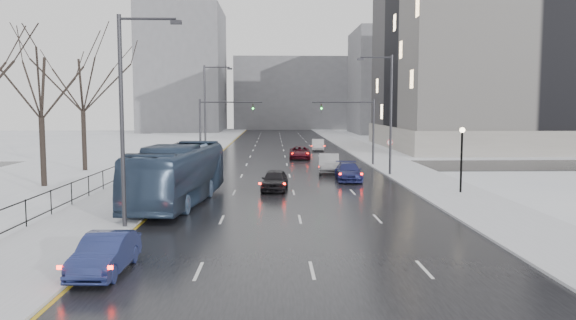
{
  "coord_description": "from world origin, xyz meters",
  "views": [
    {
      "loc": [
        -1.36,
        -6.31,
        5.82
      ],
      "look_at": [
        -0.45,
        28.19,
        2.5
      ],
      "focal_mm": 35.0,
      "sensor_mm": 36.0,
      "label": 1
    }
  ],
  "objects": [
    {
      "name": "sedan_right_cross",
      "position": [
        1.56,
        55.09,
        0.72
      ],
      "size": [
        2.41,
        4.97,
        1.36
      ],
      "primitive_type": "imported",
      "rotation": [
        0.0,
        0.0,
        -0.03
      ],
      "color": "#440B17",
      "rests_on": "road"
    },
    {
      "name": "lamppost_r_mid",
      "position": [
        11.0,
        30.0,
        2.94
      ],
      "size": [
        0.36,
        0.36,
        4.28
      ],
      "color": "black",
      "rests_on": "sidewalk_right"
    },
    {
      "name": "iron_fence",
      "position": [
        -13.0,
        30.0,
        0.91
      ],
      "size": [
        0.06,
        70.0,
        1.3
      ],
      "color": "black",
      "rests_on": "sidewalk_left"
    },
    {
      "name": "sedan_right_far",
      "position": [
        4.5,
        36.93,
        0.73
      ],
      "size": [
        2.11,
        4.82,
        1.38
      ],
      "primitive_type": "imported",
      "rotation": [
        0.0,
        0.0,
        -0.04
      ],
      "color": "navy",
      "rests_on": "road"
    },
    {
      "name": "road",
      "position": [
        0.0,
        60.0,
        0.02
      ],
      "size": [
        16.0,
        150.0,
        0.04
      ],
      "primitive_type": "cube",
      "color": "black",
      "rests_on": "ground"
    },
    {
      "name": "streetlight_r_mid",
      "position": [
        8.17,
        40.0,
        5.62
      ],
      "size": [
        2.95,
        0.25,
        10.0
      ],
      "color": "#2D2D33",
      "rests_on": "ground"
    },
    {
      "name": "sedan_right_distant",
      "position": [
        4.5,
        66.68,
        0.78
      ],
      "size": [
        1.87,
        4.59,
        1.48
      ],
      "primitive_type": "imported",
      "rotation": [
        0.0,
        0.0,
        -0.07
      ],
      "color": "#B4B2B6",
      "rests_on": "road"
    },
    {
      "name": "bus",
      "position": [
        -7.0,
        26.81,
        1.81
      ],
      "size": [
        4.28,
        12.94,
        3.54
      ],
      "primitive_type": "imported",
      "rotation": [
        0.0,
        0.0,
        -0.1
      ],
      "color": "#2F415B",
      "rests_on": "road"
    },
    {
      "name": "mast_signal_right",
      "position": [
        7.33,
        48.0,
        4.11
      ],
      "size": [
        6.1,
        0.33,
        6.5
      ],
      "color": "#2D2D33",
      "rests_on": "ground"
    },
    {
      "name": "streetlight_l_far",
      "position": [
        -8.17,
        52.0,
        5.62
      ],
      "size": [
        2.95,
        0.25,
        10.0
      ],
      "color": "#2D2D33",
      "rests_on": "ground"
    },
    {
      "name": "tree_park_d",
      "position": [
        -17.8,
        34.0,
        0.0
      ],
      "size": [
        8.75,
        8.75,
        12.5
      ],
      "primitive_type": null,
      "color": "black",
      "rests_on": "ground"
    },
    {
      "name": "park_strip",
      "position": [
        -20.0,
        60.0,
        0.06
      ],
      "size": [
        14.0,
        150.0,
        0.12
      ],
      "primitive_type": "cube",
      "color": "white",
      "rests_on": "ground"
    },
    {
      "name": "sidewalk_left",
      "position": [
        -10.5,
        60.0,
        0.08
      ],
      "size": [
        5.0,
        150.0,
        0.16
      ],
      "primitive_type": "cube",
      "color": "silver",
      "rests_on": "ground"
    },
    {
      "name": "bldg_far_right",
      "position": [
        28.0,
        115.0,
        11.0
      ],
      "size": [
        24.0,
        20.0,
        22.0
      ],
      "primitive_type": "cube",
      "color": "slate",
      "rests_on": "ground"
    },
    {
      "name": "no_uturn_sign",
      "position": [
        9.2,
        44.0,
        2.3
      ],
      "size": [
        0.6,
        0.06,
        2.7
      ],
      "color": "#2D2D33",
      "rests_on": "sidewalk_right"
    },
    {
      "name": "tree_park_e",
      "position": [
        -18.2,
        44.0,
        0.0
      ],
      "size": [
        9.45,
        9.45,
        13.5
      ],
      "primitive_type": null,
      "color": "black",
      "rests_on": "ground"
    },
    {
      "name": "sedan_left_near",
      "position": [
        -7.2,
        12.89,
        0.72
      ],
      "size": [
        1.59,
        4.19,
        1.37
      ],
      "primitive_type": "imported",
      "rotation": [
        0.0,
        0.0,
        -0.03
      ],
      "color": "navy",
      "rests_on": "road"
    },
    {
      "name": "bldg_far_left",
      "position": [
        -22.0,
        125.0,
        14.0
      ],
      "size": [
        18.0,
        22.0,
        28.0
      ],
      "primitive_type": "cube",
      "color": "slate",
      "rests_on": "ground"
    },
    {
      "name": "mast_signal_left",
      "position": [
        -7.33,
        48.0,
        4.11
      ],
      "size": [
        6.1,
        0.33,
        6.5
      ],
      "color": "#2D2D33",
      "rests_on": "ground"
    },
    {
      "name": "cross_road",
      "position": [
        0.0,
        48.0,
        0.02
      ],
      "size": [
        130.0,
        10.0,
        0.04
      ],
      "primitive_type": "cube",
      "color": "black",
      "rests_on": "ground"
    },
    {
      "name": "civic_building",
      "position": [
        35.0,
        72.0,
        11.21
      ],
      "size": [
        41.0,
        31.0,
        24.8
      ],
      "color": "gray",
      "rests_on": "ground"
    },
    {
      "name": "streetlight_l_near",
      "position": [
        -8.17,
        20.0,
        5.62
      ],
      "size": [
        2.95,
        0.25,
        10.0
      ],
      "color": "#2D2D33",
      "rests_on": "ground"
    },
    {
      "name": "sedan_right_near",
      "position": [
        3.5,
        42.23,
        0.86
      ],
      "size": [
        2.15,
        5.09,
        1.63
      ],
      "primitive_type": "imported",
      "rotation": [
        0.0,
        0.0,
        -0.09
      ],
      "color": "#949397",
      "rests_on": "road"
    },
    {
      "name": "sidewalk_right",
      "position": [
        10.5,
        60.0,
        0.08
      ],
      "size": [
        5.0,
        150.0,
        0.16
      ],
      "primitive_type": "cube",
      "color": "silver",
      "rests_on": "ground"
    },
    {
      "name": "sedan_center_near",
      "position": [
        -1.26,
        31.91,
        0.76
      ],
      "size": [
        2.05,
        4.34,
        1.43
      ],
      "primitive_type": "imported",
      "rotation": [
        0.0,
        0.0,
        -0.09
      ],
      "color": "black",
      "rests_on": "road"
    },
    {
      "name": "bldg_far_center",
      "position": [
        4.0,
        140.0,
        9.0
      ],
      "size": [
        30.0,
        18.0,
        18.0
      ],
      "primitive_type": "cube",
      "color": "slate",
      "rests_on": "ground"
    }
  ]
}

